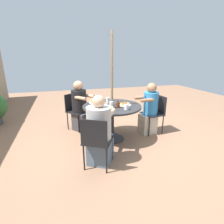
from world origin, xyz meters
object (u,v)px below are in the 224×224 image
Objects in this scene: diner_east at (100,134)px; drinking_glass_b at (108,100)px; patio_chair_south at (155,111)px; drinking_glass_a at (111,105)px; patio_table at (112,110)px; pancake_plate_c at (102,105)px; patio_chair_east at (97,140)px; diner_south at (149,111)px; pancake_plate_d at (95,101)px; patio_chair_north at (75,109)px; pancake_plate_a at (125,104)px; diner_north at (80,108)px; pancake_plate_b at (108,109)px; coffee_cup at (126,107)px; syrup_bottle at (118,105)px.

drinking_glass_b is (0.95, -0.39, 0.29)m from diner_east.
drinking_glass_a reaches higher than patio_chair_south.
patio_table is 0.24m from pancake_plate_c.
patio_chair_east is at bearing 156.79° from drinking_glass_b.
pancake_plate_d is at bearing 72.75° from diner_south.
pancake_plate_d is (-0.48, -0.38, 0.27)m from patio_chair_north.
pancake_plate_a is at bearing 97.25° from patio_chair_north.
diner_north is 1.02× the size of diner_south.
patio_table is 1.01× the size of diner_north.
pancake_plate_c is (-0.08, 1.25, 0.27)m from patio_chair_south.
diner_north is at bearing 21.65° from pancake_plate_b.
patio_chair_north is 1.19m from drinking_glass_a.
patio_chair_south is 3.31× the size of pancake_plate_c.
patio_table is 0.46m from pancake_plate_d.
drinking_glass_b reaches higher than coffee_cup.
patio_chair_south is 1.05m from syrup_bottle.
diner_north is at bearing 46.27° from drinking_glass_b.
patio_chair_east reaches higher than patio_table.
patio_chair_east is at bearing 149.28° from drinking_glass_a.
diner_north is 1.38× the size of patio_chair_south.
diner_east is at bearing 163.71° from pancake_plate_c.
patio_chair_east is 0.75m from pancake_plate_b.
patio_chair_north is 1.87m from patio_chair_south.
syrup_bottle is (-0.50, -0.36, 0.03)m from pancake_plate_d.
coffee_cup is at bearing -94.33° from pancake_plate_b.
pancake_plate_a is (-0.74, -0.82, 0.22)m from diner_north.
drinking_glass_a is at bearing 99.51° from diner_south.
drinking_glass_a reaches higher than patio_chair_east.
pancake_plate_c and pancake_plate_d have the same top height.
pancake_plate_b is 2.00× the size of drinking_glass_a.
diner_east is (-1.46, -0.14, -0.02)m from diner_north.
patio_chair_north is 0.74× the size of diner_south.
patio_chair_north is 1.26m from syrup_bottle.
coffee_cup is (-0.17, -0.11, -0.01)m from syrup_bottle.
patio_chair_south is 8.57× the size of coffee_cup.
patio_chair_south is at bearing -75.46° from syrup_bottle.
diner_south reaches higher than diner_east.
patio_chair_north is 6.48× the size of drinking_glass_b.
pancake_plate_c is at bearing 136.18° from drinking_glass_b.
patio_chair_north and patio_chair_south have the same top height.
patio_table is 9.29× the size of drinking_glass_a.
pancake_plate_c is (0.01, 0.20, 0.13)m from patio_table.
coffee_cup is at bearing -145.20° from pancake_plate_d.
pancake_plate_b reaches higher than patio_table.
diner_east reaches higher than pancake_plate_d.
pancake_plate_d reaches higher than patio_table.
diner_east is 4.47× the size of pancake_plate_c.
patio_chair_east is 5.88× the size of syrup_bottle.
patio_chair_east is at bearing 138.69° from pancake_plate_a.
drinking_glass_a is at bearing 82.28° from patio_chair_north.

